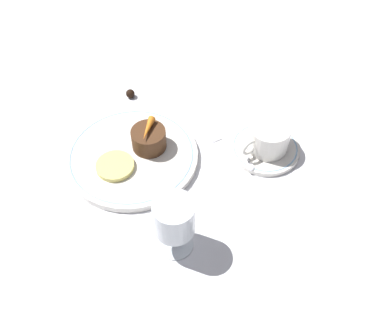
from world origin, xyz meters
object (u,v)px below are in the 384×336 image
object	(u,v)px
dinner_plate	(132,156)
dessert_cake	(150,138)
coffee_cup	(268,137)
fork	(202,120)
wine_glass	(174,220)

from	to	relation	value
dinner_plate	dessert_cake	distance (m)	0.05
coffee_cup	fork	bearing A→B (deg)	-69.85
dinner_plate	fork	xyz separation A→B (m)	(-0.18, -0.00, -0.01)
coffee_cup	fork	xyz separation A→B (m)	(0.05, -0.14, -0.04)
dinner_plate	fork	world-z (taller)	dinner_plate
fork	dinner_plate	bearing A→B (deg)	0.73
dinner_plate	wine_glass	world-z (taller)	wine_glass
wine_glass	fork	world-z (taller)	wine_glass
coffee_cup	dessert_cake	distance (m)	0.23
coffee_cup	wine_glass	size ratio (longest dim) A/B	0.93
dinner_plate	coffee_cup	size ratio (longest dim) A/B	2.40
dinner_plate	coffee_cup	distance (m)	0.27
dessert_cake	wine_glass	bearing A→B (deg)	67.94
dinner_plate	wine_glass	xyz separation A→B (m)	(0.04, 0.21, 0.07)
wine_glass	coffee_cup	bearing A→B (deg)	-165.75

